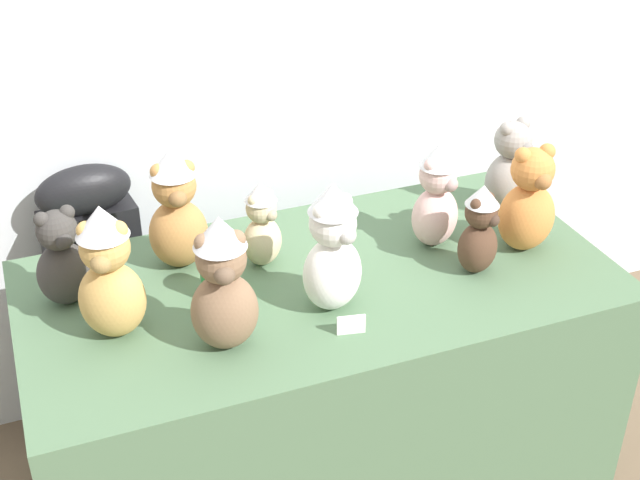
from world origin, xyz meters
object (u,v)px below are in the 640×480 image
Objects in this scene: teddy_bear_blush at (437,196)px; teddy_bear_sand at (262,225)px; display_table at (320,386)px; teddy_bear_caramel at (176,210)px; party_cup_green at (216,278)px; teddy_bear_ginger at (528,202)px; teddy_bear_charcoal at (62,260)px; teddy_bear_honey at (109,274)px; teddy_bear_mocha at (223,285)px; teddy_bear_ash at (510,169)px; instrument_case at (101,299)px; teddy_bear_cocoa at (480,230)px; teddy_bear_snow at (333,249)px.

teddy_bear_blush is 0.49m from teddy_bear_sand.
teddy_bear_caramel is at bearing 148.19° from display_table.
teddy_bear_ginger is at bearing -5.18° from party_cup_green.
teddy_bear_ginger is 1.26× the size of teddy_bear_sand.
teddy_bear_honey is at bearing -75.86° from teddy_bear_charcoal.
teddy_bear_mocha is 1.19× the size of teddy_bear_ash.
display_table is 6.33× the size of teddy_bear_sand.
teddy_bear_mocha is at bearing 178.44° from teddy_bear_blush.
teddy_bear_caramel is at bearing 161.60° from teddy_bear_ash.
display_table is 0.65m from teddy_bear_mocha.
teddy_bear_blush is at bearing 155.30° from teddy_bear_ginger.
teddy_bear_caramel is 1.19× the size of teddy_bear_ash.
teddy_bear_ash is at bearing -24.95° from teddy_bear_sand.
teddy_bear_caramel is at bearing -0.26° from teddy_bear_charcoal.
instrument_case is at bearing 116.87° from party_cup_green.
teddy_bear_caramel is at bearing 101.03° from teddy_bear_mocha.
teddy_bear_ash is at bearing 21.20° from teddy_bear_cocoa.
teddy_bear_ginger is 1.07× the size of teddy_bear_ash.
teddy_bear_sand is at bearing 66.73° from teddy_bear_mocha.
display_table is 0.51m from party_cup_green.
party_cup_green is (-0.87, 0.08, -0.09)m from teddy_bear_ginger.
teddy_bear_ash reaches higher than display_table.
teddy_bear_honey is (-0.43, -0.17, 0.05)m from teddy_bear_sand.
teddy_bear_sand is 0.78m from teddy_bear_ash.
teddy_bear_snow is 0.74m from teddy_bear_ash.
teddy_bear_honey reaches higher than teddy_bear_sand.
display_table is at bearing 139.49° from teddy_bear_cocoa.
instrument_case is 1.20m from teddy_bear_cocoa.
instrument_case reaches higher than display_table.
teddy_bear_caramel is (-0.33, 0.20, 0.54)m from display_table.
teddy_bear_caramel is 0.23m from teddy_bear_sand.
teddy_bear_cocoa is at bearing -161.23° from teddy_bear_ginger.
display_table is at bearing -4.08° from party_cup_green.
teddy_bear_snow is 0.67m from teddy_bear_charcoal.
teddy_bear_mocha is 1.35× the size of teddy_bear_cocoa.
teddy_bear_snow reaches higher than teddy_bear_ash.
teddy_bear_snow is at bearing -43.00° from teddy_bear_caramel.
teddy_bear_caramel is 0.22m from party_cup_green.
teddy_bear_charcoal is at bearing 165.32° from teddy_bear_ash.
teddy_bear_snow reaches higher than teddy_bear_cocoa.
party_cup_green is at bearing 175.92° from display_table.
party_cup_green is at bearing -172.53° from teddy_bear_sand.
teddy_bear_mocha is at bearing -57.17° from teddy_bear_charcoal.
teddy_bear_ginger is 0.89× the size of teddy_bear_honey.
instrument_case is 1.33m from teddy_bear_ginger.
party_cup_green is at bearing 144.09° from teddy_bear_cocoa.
teddy_bear_charcoal is 2.45× the size of party_cup_green.
teddy_bear_honey is 0.21m from teddy_bear_charcoal.
teddy_bear_mocha reaches higher than display_table.
teddy_bear_ash is (0.30, 0.10, -0.02)m from teddy_bear_blush.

